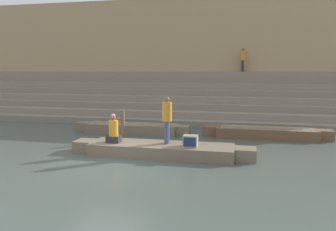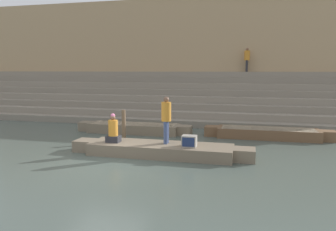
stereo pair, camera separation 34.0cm
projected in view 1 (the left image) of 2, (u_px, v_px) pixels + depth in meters
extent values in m
plane|color=#47544C|center=(107.00, 165.00, 10.91)|extent=(120.00, 120.00, 0.00)
cube|color=gray|center=(172.00, 116.00, 21.22)|extent=(36.00, 6.34, 0.38)
cube|color=gray|center=(173.00, 109.00, 21.55)|extent=(36.00, 5.55, 0.38)
cube|color=gray|center=(174.00, 103.00, 21.88)|extent=(36.00, 4.75, 0.38)
cube|color=gray|center=(175.00, 97.00, 22.21)|extent=(36.00, 3.96, 0.38)
cube|color=gray|center=(176.00, 91.00, 22.54)|extent=(36.00, 3.17, 0.38)
cube|color=gray|center=(178.00, 85.00, 22.87)|extent=(36.00, 2.38, 0.38)
cube|color=gray|center=(179.00, 80.00, 23.21)|extent=(36.00, 1.58, 0.38)
cube|color=gray|center=(180.00, 74.00, 23.54)|extent=(36.00, 0.79, 0.38)
cube|color=tan|center=(182.00, 56.00, 24.32)|extent=(34.20, 1.20, 8.28)
cube|color=brown|center=(180.00, 109.00, 24.25)|extent=(34.20, 0.12, 0.60)
cube|color=#756651|center=(161.00, 150.00, 12.13)|extent=(5.33, 1.43, 0.43)
cube|color=beige|center=(161.00, 145.00, 12.10)|extent=(4.91, 1.33, 0.05)
cube|color=#756651|center=(245.00, 154.00, 11.48)|extent=(0.75, 0.79, 0.43)
cube|color=#756651|center=(85.00, 146.00, 12.77)|extent=(0.75, 0.79, 0.43)
cylinder|color=olive|center=(146.00, 141.00, 13.07)|extent=(2.99, 0.04, 0.04)
cylinder|color=#3D4C75|center=(168.00, 132.00, 12.24)|extent=(0.15, 0.15, 0.84)
cylinder|color=#3D4C75|center=(166.00, 133.00, 12.05)|extent=(0.15, 0.15, 0.84)
cylinder|color=orange|center=(167.00, 112.00, 12.03)|extent=(0.36, 0.36, 0.70)
sphere|color=brown|center=(167.00, 99.00, 11.97)|extent=(0.20, 0.20, 0.20)
cube|color=#28282D|center=(114.00, 139.00, 12.35)|extent=(0.50, 0.40, 0.25)
cylinder|color=orange|center=(113.00, 128.00, 12.29)|extent=(0.36, 0.36, 0.60)
sphere|color=brown|center=(113.00, 118.00, 12.24)|extent=(0.20, 0.20, 0.20)
sphere|color=pink|center=(113.00, 116.00, 12.23)|extent=(0.17, 0.17, 0.17)
cube|color=#9E998E|center=(190.00, 141.00, 11.68)|extent=(0.51, 0.39, 0.41)
cube|color=navy|center=(190.00, 142.00, 11.48)|extent=(0.43, 0.02, 0.33)
cube|color=brown|center=(266.00, 133.00, 15.30)|extent=(4.55, 1.25, 0.46)
cube|color=tan|center=(266.00, 128.00, 15.27)|extent=(4.19, 1.15, 0.05)
cube|color=brown|center=(325.00, 135.00, 14.75)|extent=(0.64, 0.69, 0.46)
cube|color=brown|center=(210.00, 131.00, 15.85)|extent=(0.64, 0.69, 0.46)
cube|color=#756651|center=(132.00, 128.00, 16.46)|extent=(4.60, 1.25, 0.46)
cube|color=tan|center=(132.00, 124.00, 16.43)|extent=(4.23, 1.15, 0.05)
cube|color=#756651|center=(183.00, 130.00, 15.91)|extent=(0.64, 0.69, 0.46)
cube|color=#756651|center=(84.00, 126.00, 17.01)|extent=(0.64, 0.69, 0.46)
cylinder|color=brown|center=(123.00, 126.00, 14.45)|extent=(0.18, 0.18, 1.40)
cylinder|color=#28282D|center=(243.00, 66.00, 22.62)|extent=(0.16, 0.16, 0.78)
cylinder|color=#28282D|center=(243.00, 66.00, 22.42)|extent=(0.16, 0.16, 0.78)
cylinder|color=orange|center=(243.00, 56.00, 22.42)|extent=(0.37, 0.37, 0.65)
sphere|color=brown|center=(243.00, 49.00, 22.37)|extent=(0.19, 0.19, 0.19)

